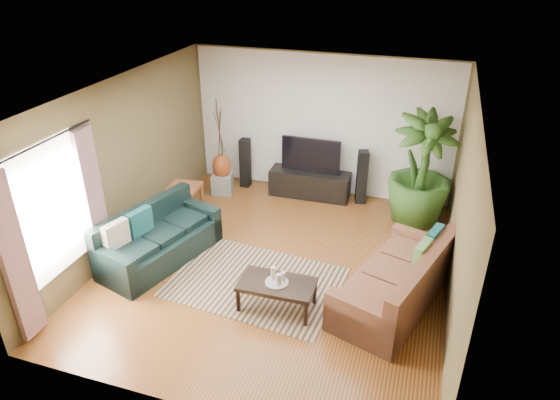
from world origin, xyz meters
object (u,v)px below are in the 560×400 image
at_px(coffee_table, 277,295).
at_px(speaker_left, 245,163).
at_px(sofa_left, 159,236).
at_px(potted_plant, 421,170).
at_px(pedestal, 223,183).
at_px(side_table, 185,201).
at_px(speaker_right, 362,177).
at_px(television, 311,155).
at_px(sofa_right, 395,276).
at_px(vase, 222,166).
at_px(tv_stand, 310,184).

height_order(coffee_table, speaker_left, speaker_left).
bearing_deg(coffee_table, sofa_left, 163.95).
xyz_separation_m(potted_plant, pedestal, (-3.70, -0.02, -0.79)).
bearing_deg(side_table, coffee_table, -39.22).
height_order(sofa_left, speaker_right, speaker_right).
distance_m(sofa_left, television, 3.31).
height_order(television, speaker_left, television).
bearing_deg(sofa_left, pedestal, 17.09).
xyz_separation_m(sofa_left, pedestal, (-0.03, 2.44, -0.23)).
relative_size(coffee_table, pedestal, 2.61).
height_order(potted_plant, side_table, potted_plant).
height_order(sofa_right, speaker_right, speaker_right).
relative_size(television, potted_plant, 0.57).
xyz_separation_m(sofa_left, speaker_right, (2.63, 2.86, 0.09)).
distance_m(sofa_right, vase, 4.30).
bearing_deg(television, speaker_left, 178.93).
relative_size(television, pedestal, 2.91).
bearing_deg(side_table, speaker_left, 67.74).
bearing_deg(tv_stand, vase, -168.30).
distance_m(coffee_table, tv_stand, 3.39).
bearing_deg(vase, potted_plant, 0.27).
distance_m(sofa_right, coffee_table, 1.61).
xyz_separation_m(sofa_left, tv_stand, (1.64, 2.82, -0.17)).
xyz_separation_m(speaker_right, vase, (-2.66, -0.42, 0.05)).
relative_size(coffee_table, speaker_left, 1.01).
xyz_separation_m(potted_plant, side_table, (-3.97, -1.06, -0.70)).
bearing_deg(coffee_table, speaker_right, 79.37).
bearing_deg(sofa_right, speaker_left, -112.63).
relative_size(sofa_right, tv_stand, 1.38).
xyz_separation_m(sofa_right, coffee_table, (-1.48, -0.61, -0.22)).
relative_size(speaker_left, pedestal, 2.58).
bearing_deg(tv_stand, side_table, -144.92).
relative_size(television, vase, 2.27).
relative_size(television, speaker_right, 1.09).
distance_m(sofa_left, potted_plant, 4.45).
bearing_deg(pedestal, vase, 0.00).
bearing_deg(potted_plant, pedestal, -179.73).
relative_size(potted_plant, pedestal, 5.08).
xyz_separation_m(coffee_table, side_table, (-2.38, 1.94, 0.08)).
bearing_deg(coffee_table, television, 95.86).
height_order(tv_stand, vase, vase).
bearing_deg(side_table, speaker_right, 26.54).
xyz_separation_m(sofa_right, pedestal, (-3.58, 2.38, -0.23)).
bearing_deg(side_table, vase, 75.21).
relative_size(pedestal, vase, 0.78).
distance_m(potted_plant, side_table, 4.17).
distance_m(speaker_right, vase, 2.69).
relative_size(coffee_table, speaker_right, 0.97).
bearing_deg(sofa_left, potted_plant, -39.80).
bearing_deg(potted_plant, sofa_left, -146.15).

